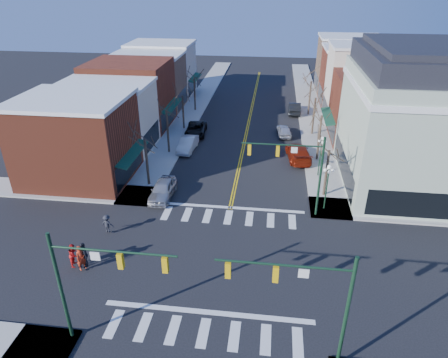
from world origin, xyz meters
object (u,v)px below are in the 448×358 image
(car_left_near, at_px, (163,190))
(pedestrian_dark_a, at_px, (84,254))
(victorian_corner, at_px, (418,119))
(pedestrian_dark_b, at_px, (107,224))
(lamppost_corner, at_px, (328,180))
(lamppost_midblock, at_px, (321,150))
(car_left_mid, at_px, (188,144))
(car_right_far, at_px, (294,108))
(car_right_near, at_px, (298,153))
(pedestrian_red_b, at_px, (74,255))
(car_left_far, at_px, (196,129))
(car_right_mid, at_px, (284,130))
(pedestrian_red_a, at_px, (81,258))

(car_left_near, distance_m, pedestrian_dark_a, 10.75)
(victorian_corner, bearing_deg, pedestrian_dark_b, -155.29)
(lamppost_corner, xyz_separation_m, lamppost_midblock, (0.00, 6.50, 0.00))
(victorian_corner, relative_size, car_left_mid, 3.06)
(car_left_near, bearing_deg, pedestrian_dark_a, -104.76)
(car_left_mid, bearing_deg, pedestrian_dark_a, -94.13)
(car_left_near, bearing_deg, pedestrian_dark_b, -114.13)
(car_right_far, bearing_deg, victorian_corner, 116.15)
(car_right_near, bearing_deg, lamppost_midblock, 108.04)
(lamppost_midblock, height_order, pedestrian_dark_a, lamppost_midblock)
(victorian_corner, relative_size, pedestrian_dark_b, 9.23)
(car_left_near, bearing_deg, car_right_far, 64.86)
(car_right_near, height_order, pedestrian_red_b, pedestrian_red_b)
(car_left_mid, height_order, car_right_near, car_right_near)
(car_left_mid, bearing_deg, car_right_near, -1.03)
(victorian_corner, height_order, car_left_near, victorian_corner)
(pedestrian_dark_a, bearing_deg, car_left_far, 134.68)
(lamppost_corner, distance_m, pedestrian_red_b, 20.86)
(car_right_mid, height_order, pedestrian_red_a, pedestrian_red_a)
(lamppost_corner, distance_m, car_right_mid, 18.20)
(lamppost_corner, bearing_deg, pedestrian_red_b, -151.22)
(car_left_far, relative_size, pedestrian_red_a, 2.80)
(victorian_corner, distance_m, lamppost_corner, 10.89)
(car_left_mid, relative_size, car_right_far, 0.94)
(lamppost_corner, distance_m, pedestrian_dark_b, 18.50)
(lamppost_midblock, relative_size, pedestrian_dark_b, 2.80)
(lamppost_midblock, xyz_separation_m, pedestrian_red_b, (-18.20, -16.50, -1.94))
(lamppost_midblock, distance_m, car_right_far, 20.79)
(car_right_mid, xyz_separation_m, car_right_far, (1.60, 9.37, 0.11))
(victorian_corner, distance_m, car_left_near, 24.30)
(pedestrian_red_a, bearing_deg, pedestrian_dark_b, 35.06)
(pedestrian_red_a, bearing_deg, car_right_far, 12.96)
(pedestrian_dark_a, bearing_deg, car_right_far, 117.90)
(lamppost_corner, relative_size, pedestrian_dark_a, 2.20)
(lamppost_midblock, distance_m, car_left_mid, 15.57)
(car_left_near, bearing_deg, car_left_far, 90.44)
(pedestrian_red_b, bearing_deg, lamppost_corner, -71.96)
(lamppost_midblock, bearing_deg, victorian_corner, -3.45)
(car_left_near, distance_m, car_left_far, 16.23)
(victorian_corner, bearing_deg, pedestrian_red_b, -148.88)
(victorian_corner, relative_size, pedestrian_red_b, 8.19)
(car_right_far, distance_m, pedestrian_red_b, 40.56)
(pedestrian_dark_b, bearing_deg, car_right_mid, -113.97)
(car_right_mid, bearing_deg, car_left_near, 50.42)
(victorian_corner, height_order, lamppost_midblock, victorian_corner)
(pedestrian_red_b, relative_size, pedestrian_dark_b, 1.13)
(lamppost_corner, height_order, pedestrian_red_a, lamppost_corner)
(lamppost_midblock, xyz_separation_m, car_right_far, (-1.80, 20.60, -2.15))
(lamppost_corner, height_order, lamppost_midblock, same)
(car_left_mid, bearing_deg, car_right_mid, 32.61)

